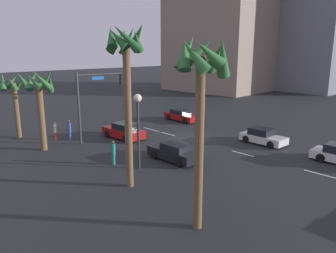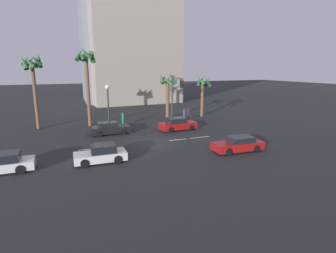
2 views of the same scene
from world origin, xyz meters
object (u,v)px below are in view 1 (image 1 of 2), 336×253
Objects in this scene: car_4 at (263,137)px; pedestrian_0 at (55,131)px; traffic_signal at (95,95)px; palm_tree_2 at (126,65)px; pedestrian_2 at (113,152)px; car_0 at (182,116)px; palm_tree_3 at (40,93)px; car_2 at (174,152)px; pedestrian_1 at (69,130)px; palm_tree_0 at (201,83)px; building_1 at (218,33)px; palm_tree_1 at (15,90)px; car_5 at (124,131)px; building_3 at (315,6)px; streetlamp at (138,116)px.

pedestrian_0 is (13.77, 12.72, 0.24)m from car_4.
palm_tree_2 reaches higher than traffic_signal.
car_0 is at bearing -63.91° from pedestrian_2.
pedestrian_2 is at bearing -163.50° from palm_tree_3.
pedestrian_1 is at bearing 16.06° from car_2.
palm_tree_0 is 6.05m from palm_tree_2.
car_2 is 0.18× the size of building_1.
car_4 is at bearing -128.03° from palm_tree_3.
building_1 is at bearing -76.32° from palm_tree_1.
car_5 is 2.46× the size of pedestrian_2.
palm_tree_3 is at bearing 108.84° from building_1.
palm_tree_2 is (6.01, -0.55, 0.53)m from palm_tree_0.
building_3 is at bearing -75.96° from car_2.
pedestrian_0 is 0.07× the size of building_1.
car_2 is 11.74m from palm_tree_3.
car_4 is at bearing 171.79° from car_0.
pedestrian_1 is at bearing 94.54° from building_3.
building_3 reaches higher than streetlamp.
palm_tree_1 is at bearing 0.69° from palm_tree_3.
building_3 is at bearing -79.20° from pedestrian_2.
traffic_signal reaches higher than pedestrian_1.
building_1 reaches higher than traffic_signal.
traffic_signal is at bearing -100.13° from palm_tree_3.
palm_tree_3 reaches higher than car_5.
car_0 is 14.56m from pedestrian_0.
palm_tree_1 reaches higher than pedestrian_2.
pedestrian_1 is at bearing -66.17° from palm_tree_3.
car_5 is 0.84× the size of streetlamp.
palm_tree_0 is 1.41× the size of palm_tree_1.
pedestrian_1 is at bearing -139.14° from pedestrian_0.
streetlamp is 58.35m from building_3.
pedestrian_0 is 4.86m from palm_tree_3.
palm_tree_2 reaches higher than pedestrian_0.
pedestrian_2 is at bearing -179.56° from pedestrian_0.
building_1 is (33.05, -43.44, 4.68)m from palm_tree_0.
pedestrian_2 is at bearing 23.41° from streetlamp.
car_4 is 0.59× the size of palm_tree_3.
pedestrian_2 is (-9.20, -0.07, 0.07)m from pedestrian_0.
building_3 is (3.82, -58.36, 11.93)m from palm_tree_3.
pedestrian_2 is at bearing -11.68° from palm_tree_0.
traffic_signal is 3.77× the size of pedestrian_0.
streetlamp is at bearing 81.23° from car_2.
pedestrian_0 is 0.17× the size of palm_tree_2.
building_1 reaches higher than palm_tree_3.
car_4 is 18.75m from pedestrian_0.
building_1 reaches higher than car_2.
car_5 is 7.26m from pedestrian_2.
palm_tree_1 is (12.57, 2.12, 3.50)m from pedestrian_2.
car_4 is at bearing -104.00° from car_2.
car_4 is at bearing 111.23° from building_3.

